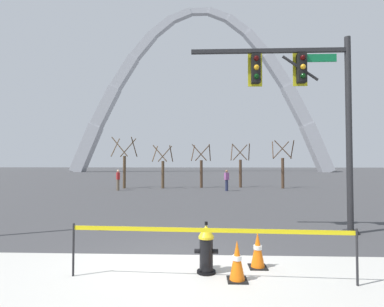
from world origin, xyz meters
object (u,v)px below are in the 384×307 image
traffic_cone_mid_sidewalk (258,250)px  pedestrian_standing_center (227,180)px  traffic_cone_by_hydrant (237,261)px  traffic_signal_gantry (310,100)px  pedestrian_walking_left (118,180)px  monument_arch (200,97)px  fire_hydrant (206,249)px

traffic_cone_mid_sidewalk → pedestrian_standing_center: (0.68, 15.93, 0.46)m
traffic_cone_by_hydrant → pedestrian_standing_center: size_ratio=0.46×
traffic_cone_by_hydrant → traffic_cone_mid_sidewalk: bearing=53.3°
traffic_cone_by_hydrant → traffic_signal_gantry: bearing=53.4°
traffic_cone_by_hydrant → traffic_signal_gantry: (2.68, 3.61, 3.71)m
traffic_cone_by_hydrant → pedestrian_walking_left: size_ratio=0.46×
monument_arch → pedestrian_standing_center: bearing=-86.8°
traffic_cone_mid_sidewalk → monument_arch: size_ratio=0.01×
traffic_cone_mid_sidewalk → traffic_signal_gantry: bearing=53.4°
monument_arch → pedestrian_walking_left: 46.91m
fire_hydrant → pedestrian_walking_left: 17.66m
traffic_cone_mid_sidewalk → traffic_signal_gantry: size_ratio=0.12×
traffic_cone_by_hydrant → traffic_cone_mid_sidewalk: same height
traffic_cone_by_hydrant → pedestrian_walking_left: (-7.15, 16.73, 0.46)m
pedestrian_walking_left → pedestrian_standing_center: (8.33, -0.13, 0.00)m
traffic_cone_by_hydrant → monument_arch: 62.61m
pedestrian_walking_left → pedestrian_standing_center: size_ratio=1.00×
pedestrian_standing_center → traffic_cone_mid_sidewalk: bearing=-92.5°
traffic_cone_mid_sidewalk → fire_hydrant: bearing=-163.5°
traffic_cone_mid_sidewalk → traffic_signal_gantry: traffic_signal_gantry is taller
traffic_cone_by_hydrant → monument_arch: monument_arch is taller
traffic_cone_by_hydrant → traffic_cone_mid_sidewalk: (0.50, 0.67, 0.00)m
traffic_cone_by_hydrant → pedestrian_standing_center: bearing=85.9°
fire_hydrant → monument_arch: monument_arch is taller
traffic_signal_gantry → traffic_cone_mid_sidewalk: bearing=-126.6°
traffic_cone_mid_sidewalk → pedestrian_walking_left: size_ratio=0.46×
traffic_cone_by_hydrant → pedestrian_standing_center: 16.64m
traffic_signal_gantry → monument_arch: monument_arch is taller
traffic_cone_mid_sidewalk → pedestrian_standing_center: pedestrian_standing_center is taller
traffic_signal_gantry → pedestrian_walking_left: 16.71m
fire_hydrant → traffic_cone_mid_sidewalk: size_ratio=1.36×
fire_hydrant → monument_arch: 62.23m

